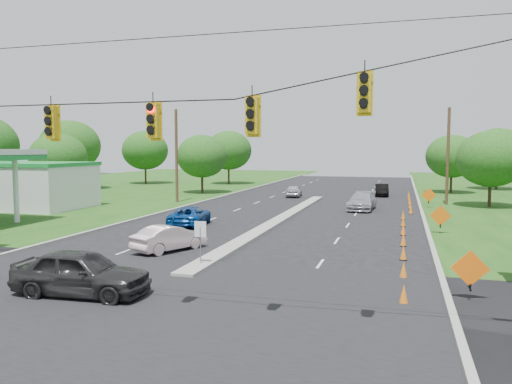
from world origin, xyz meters
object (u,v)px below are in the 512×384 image
(gas_station, at_px, (6,180))
(blue_pickup, at_px, (190,216))
(black_sedan, at_px, (81,273))
(white_sedan, at_px, (170,238))

(gas_station, relative_size, blue_pickup, 4.09)
(gas_station, bearing_deg, black_sedan, -42.49)
(black_sedan, relative_size, blue_pickup, 1.02)
(black_sedan, xyz_separation_m, white_sedan, (-0.50, 8.06, -0.17))
(gas_station, xyz_separation_m, white_sedan, (20.73, -11.39, -1.91))
(black_sedan, bearing_deg, white_sedan, 0.12)
(blue_pickup, bearing_deg, white_sedan, 96.05)
(gas_station, xyz_separation_m, blue_pickup, (18.33, -3.42, -1.91))
(gas_station, relative_size, black_sedan, 4.00)
(gas_station, distance_m, black_sedan, 28.85)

